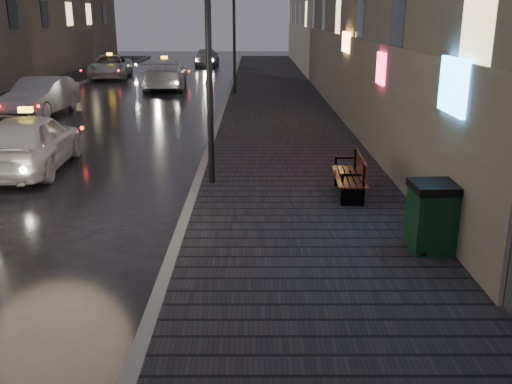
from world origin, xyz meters
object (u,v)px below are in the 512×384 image
trash_bin (433,216)px  taxi_mid (165,74)px  bench (352,175)px  lamp_near (208,35)px  car_left_mid (41,96)px  taxi_far (110,66)px  lamp_far (234,24)px  taxi_near (29,142)px  car_far (207,57)px

trash_bin → taxi_mid: size_ratio=0.20×
bench → taxi_mid: (-7.10, 20.28, 0.22)m
lamp_near → bench: size_ratio=2.98×
bench → car_left_mid: bearing=135.9°
lamp_near → taxi_far: (-8.43, 25.07, -2.76)m
taxi_far → bench: bearing=-71.8°
trash_bin → taxi_far: (-12.38, 29.08, -0.01)m
lamp_near → taxi_mid: (-3.98, 19.26, -2.67)m
lamp_near → lamp_far: 16.00m
lamp_far → taxi_far: lamp_far is taller
bench → car_left_mid: 15.78m
taxi_near → taxi_far: size_ratio=0.86×
bench → taxi_near: bearing=164.2°
lamp_far → car_far: size_ratio=1.24×
taxi_near → taxi_mid: bearing=-95.6°
taxi_mid → taxi_far: bearing=-56.8°
lamp_near → car_left_mid: (-7.70, 10.47, -2.74)m
lamp_near → taxi_mid: 19.85m
lamp_near → taxi_near: 5.78m
bench → taxi_far: size_ratio=0.34×
lamp_far → trash_bin: (3.95, -20.01, -2.75)m
lamp_near → taxi_mid: bearing=101.7°
lamp_far → taxi_near: (-4.84, -14.38, -2.72)m
bench → taxi_near: 8.39m
lamp_far → car_left_mid: 9.87m
trash_bin → bench: bearing=103.2°
taxi_far → taxi_mid: bearing=-58.2°
taxi_far → car_far: (5.58, 9.00, 0.00)m
bench → trash_bin: size_ratio=1.54×
taxi_mid → lamp_near: bearing=97.4°
car_left_mid → car_far: car_left_mid is taller
lamp_far → taxi_far: (-8.43, 9.07, -2.76)m
trash_bin → taxi_far: 31.61m
lamp_far → taxi_near: lamp_far is taller
car_far → trash_bin: bearing=101.8°
bench → car_far: (-5.97, 35.09, 0.13)m
bench → taxi_far: (-11.55, 26.09, 0.13)m
taxi_near → taxi_mid: taxi_mid is taller
car_far → taxi_far: bearing=59.9°
trash_bin → car_far: car_far is taller
lamp_far → taxi_mid: bearing=140.7°
lamp_near → car_far: lamp_near is taller
lamp_far → taxi_near: size_ratio=1.17×
lamp_far → car_left_mid: (-7.70, -5.53, -2.74)m
lamp_near → lamp_far: (0.00, 16.00, 0.00)m
lamp_near → lamp_far: bearing=90.0°
lamp_far → taxi_far: 12.69m
taxi_near → taxi_far: taxi_near is taller
taxi_near → taxi_far: 23.72m
bench → taxi_mid: bearing=111.9°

